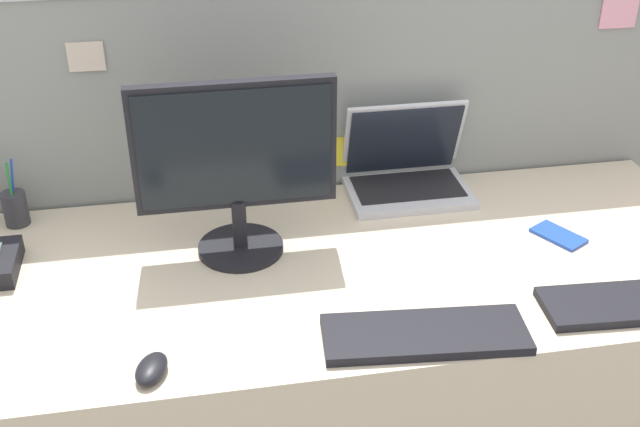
# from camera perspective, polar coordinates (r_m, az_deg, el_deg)

# --- Properties ---
(desk) EXTENTS (2.09, 0.81, 0.71)m
(desk) POSITION_cam_1_polar(r_m,az_deg,el_deg) (2.19, 0.23, -11.47)
(desk) COLOR beige
(desk) RESTS_ON ground_plane
(cubicle_divider) EXTENTS (2.23, 0.07, 1.31)m
(cubicle_divider) POSITION_cam_1_polar(r_m,az_deg,el_deg) (2.38, -1.67, 1.15)
(cubicle_divider) COLOR gray
(cubicle_divider) RESTS_ON ground_plane
(desktop_monitor) EXTENTS (0.49, 0.22, 0.45)m
(desktop_monitor) POSITION_cam_1_polar(r_m,az_deg,el_deg) (1.92, -6.07, 3.84)
(desktop_monitor) COLOR black
(desktop_monitor) RESTS_ON desk
(laptop) EXTENTS (0.34, 0.24, 0.26)m
(laptop) POSITION_cam_1_polar(r_m,az_deg,el_deg) (2.29, 6.17, 3.26)
(laptop) COLOR silver
(laptop) RESTS_ON desk
(keyboard_main) EXTENTS (0.43, 0.17, 0.02)m
(keyboard_main) POSITION_cam_1_polar(r_m,az_deg,el_deg) (1.96, 21.50, -5.99)
(keyboard_main) COLOR black
(keyboard_main) RESTS_ON desk
(keyboard_spare) EXTENTS (0.46, 0.20, 0.02)m
(keyboard_spare) POSITION_cam_1_polar(r_m,az_deg,el_deg) (1.75, 7.53, -8.58)
(keyboard_spare) COLOR black
(keyboard_spare) RESTS_ON desk
(computer_mouse_right_hand) EXTENTS (0.09, 0.11, 0.03)m
(computer_mouse_right_hand) POSITION_cam_1_polar(r_m,az_deg,el_deg) (1.68, -11.98, -10.81)
(computer_mouse_right_hand) COLOR black
(computer_mouse_right_hand) RESTS_ON desk
(pen_cup) EXTENTS (0.06, 0.06, 0.19)m
(pen_cup) POSITION_cam_1_polar(r_m,az_deg,el_deg) (2.27, -20.98, 0.38)
(pen_cup) COLOR #333338
(pen_cup) RESTS_ON desk
(cell_phone_blue_case) EXTENTS (0.13, 0.15, 0.01)m
(cell_phone_blue_case) POSITION_cam_1_polar(r_m,az_deg,el_deg) (2.17, 16.70, -1.51)
(cell_phone_blue_case) COLOR blue
(cell_phone_blue_case) RESTS_ON desk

